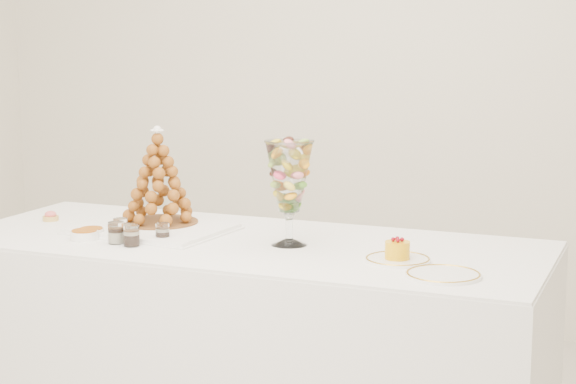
% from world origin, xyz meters
% --- Properties ---
extents(buffet_table, '(2.18, 0.95, 0.81)m').
position_xyz_m(buffet_table, '(-0.07, 0.22, 0.41)').
color(buffet_table, white).
rests_on(buffet_table, ground).
extents(lace_tray, '(0.59, 0.47, 0.02)m').
position_xyz_m(lace_tray, '(-0.46, 0.26, 0.82)').
color(lace_tray, white).
rests_on(lace_tray, buffet_table).
extents(macaron_vase, '(0.17, 0.17, 0.36)m').
position_xyz_m(macaron_vase, '(0.10, 0.21, 1.05)').
color(macaron_vase, white).
rests_on(macaron_vase, buffet_table).
extents(cake_plate, '(0.21, 0.21, 0.01)m').
position_xyz_m(cake_plate, '(0.52, 0.10, 0.82)').
color(cake_plate, white).
rests_on(cake_plate, buffet_table).
extents(spare_plate, '(0.23, 0.23, 0.01)m').
position_xyz_m(spare_plate, '(0.69, -0.04, 0.82)').
color(spare_plate, white).
rests_on(spare_plate, buffet_table).
extents(pink_tart, '(0.06, 0.06, 0.04)m').
position_xyz_m(pink_tart, '(-0.93, 0.30, 0.83)').
color(pink_tart, tan).
rests_on(pink_tart, buffet_table).
extents(verrine_a, '(0.06, 0.06, 0.07)m').
position_xyz_m(verrine_a, '(-0.52, 0.12, 0.85)').
color(verrine_a, white).
rests_on(verrine_a, buffet_table).
extents(verrine_b, '(0.05, 0.05, 0.06)m').
position_xyz_m(verrine_b, '(-0.45, 0.07, 0.85)').
color(verrine_b, white).
rests_on(verrine_b, buffet_table).
extents(verrine_c, '(0.05, 0.05, 0.07)m').
position_xyz_m(verrine_c, '(-0.34, 0.11, 0.85)').
color(verrine_c, white).
rests_on(verrine_c, buffet_table).
extents(verrine_d, '(0.07, 0.07, 0.08)m').
position_xyz_m(verrine_d, '(-0.48, 0.03, 0.85)').
color(verrine_d, white).
rests_on(verrine_d, buffet_table).
extents(verrine_e, '(0.06, 0.06, 0.07)m').
position_xyz_m(verrine_e, '(-0.41, 0.01, 0.85)').
color(verrine_e, white).
rests_on(verrine_e, buffet_table).
extents(ramekin_back, '(0.09, 0.09, 0.03)m').
position_xyz_m(ramekin_back, '(-0.62, 0.10, 0.83)').
color(ramekin_back, white).
rests_on(ramekin_back, buffet_table).
extents(ramekin_front, '(0.10, 0.10, 0.03)m').
position_xyz_m(ramekin_front, '(-0.62, 0.05, 0.83)').
color(ramekin_front, white).
rests_on(ramekin_front, buffet_table).
extents(croquembouche, '(0.30, 0.30, 0.37)m').
position_xyz_m(croquembouche, '(-0.47, 0.33, 1.01)').
color(croquembouche, brown).
rests_on(croquembouche, lace_tray).
extents(mousse_cake, '(0.08, 0.08, 0.07)m').
position_xyz_m(mousse_cake, '(0.52, 0.10, 0.85)').
color(mousse_cake, '#EFAA0B').
rests_on(mousse_cake, cake_plate).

